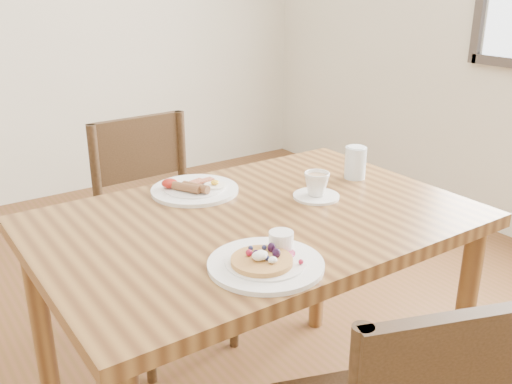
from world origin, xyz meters
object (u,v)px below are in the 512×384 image
chair_far (159,224)px  dining_table (256,247)px  water_glass (355,163)px  breakfast_plate (194,189)px  teacup_saucer (317,187)px  pancake_plate (267,260)px

chair_far → dining_table: bearing=89.1°
water_glass → dining_table: bearing=-170.4°
water_glass → chair_far: bearing=129.1°
breakfast_plate → teacup_saucer: 0.38m
chair_far → breakfast_plate: chair_far is taller
teacup_saucer → water_glass: 0.23m
water_glass → teacup_saucer: bearing=-163.5°
pancake_plate → breakfast_plate: size_ratio=1.00×
pancake_plate → teacup_saucer: bearing=35.5°
dining_table → breakfast_plate: (-0.06, 0.26, 0.11)m
chair_far → breakfast_plate: 0.47m
teacup_saucer → water_glass: size_ratio=1.34×
teacup_saucer → water_glass: bearing=16.5°
dining_table → breakfast_plate: bearing=102.0°
breakfast_plate → teacup_saucer: bearing=-41.3°
pancake_plate → teacup_saucer: size_ratio=1.93×
teacup_saucer → pancake_plate: bearing=-144.5°
dining_table → chair_far: chair_far is taller
dining_table → pancake_plate: size_ratio=4.44×
dining_table → breakfast_plate: size_ratio=4.44×
chair_far → teacup_saucer: chair_far is taller
chair_far → teacup_saucer: bearing=109.0°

